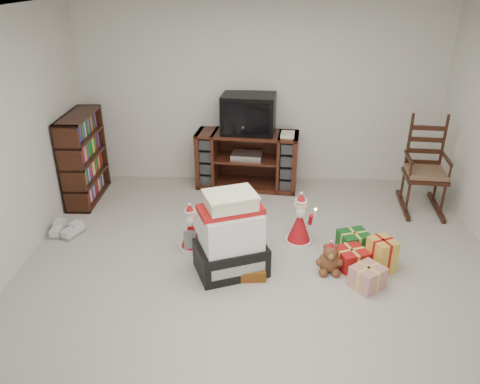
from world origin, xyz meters
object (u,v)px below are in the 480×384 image
santa_figurine (300,224)px  rocking_chair (423,176)px  crt_television (249,114)px  tv_stand (247,160)px  sneaker_pair (66,231)px  teddy_bear (329,260)px  bookshelf (84,159)px  red_suitcase (240,231)px  gift_pile (231,239)px  gift_cluster (357,255)px  mrs_claus_figurine (191,232)px

santa_figurine → rocking_chair: bearing=30.5°
crt_television → santa_figurine: bearing=-62.5°
tv_stand → rocking_chair: 2.32m
sneaker_pair → tv_stand: bearing=43.8°
rocking_chair → sneaker_pair: size_ratio=3.41×
tv_stand → teddy_bear: size_ratio=4.49×
teddy_bear → bookshelf: bearing=151.5°
bookshelf → rocking_chair: 4.39m
red_suitcase → gift_pile: bearing=-102.5°
tv_stand → teddy_bear: (0.87, -2.07, -0.26)m
tv_stand → santa_figurine: size_ratio=2.33×
rocking_chair → red_suitcase: size_ratio=2.31×
red_suitcase → gift_cluster: (1.23, -0.27, -0.10)m
red_suitcase → mrs_claus_figurine: (-0.54, 0.01, -0.02)m
santa_figurine → sneaker_pair: santa_figurine is taller
bookshelf → crt_television: bearing=12.5°
teddy_bear → sneaker_pair: teddy_bear is taller
rocking_chair → mrs_claus_figurine: rocking_chair is taller
rocking_chair → gift_pile: bearing=-141.2°
rocking_chair → teddy_bear: 2.07m
mrs_claus_figurine → crt_television: (0.60, 1.71, 0.84)m
santa_figurine → red_suitcase: bearing=-165.8°
tv_stand → mrs_claus_figurine: tv_stand is taller
bookshelf → santa_figurine: bookshelf is taller
bookshelf → gift_pile: bearing=-39.3°
gift_pile → sneaker_pair: (-1.96, 0.66, -0.32)m
bookshelf → sneaker_pair: 1.11m
tv_stand → sneaker_pair: 2.55m
gift_pile → santa_figurine: bearing=17.0°
red_suitcase → crt_television: bearing=86.4°
tv_stand → rocking_chair: bearing=-6.9°
rocking_chair → crt_television: size_ratio=1.64×
bookshelf → teddy_bear: 3.44m
gift_pile → santa_figurine: 0.94m
red_suitcase → sneaker_pair: red_suitcase is taller
bookshelf → tv_stand: bearing=11.8°
crt_television → bookshelf: bearing=-161.0°
rocking_chair → teddy_bear: size_ratio=3.87×
rocking_chair → crt_television: crt_television is taller
bookshelf → crt_television: 2.25m
mrs_claus_figurine → gift_cluster: (1.76, -0.28, -0.08)m
red_suitcase → sneaker_pair: 2.07m
gift_pile → crt_television: 2.23m
gift_pile → rocking_chair: bearing=12.3°
gift_pile → red_suitcase: size_ratio=1.60×
teddy_bear → crt_television: bearing=112.1°
teddy_bear → sneaker_pair: bearing=167.7°
santa_figurine → crt_television: 1.85m
tv_stand → sneaker_pair: (-2.09, -1.43, -0.35)m
bookshelf → sneaker_pair: (0.04, -0.98, -0.51)m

